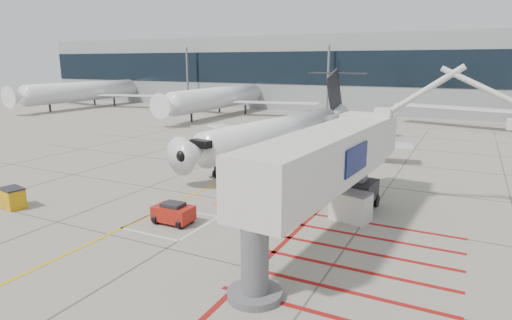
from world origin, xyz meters
The scene contains 13 objects.
ground_plane centered at (0.00, 0.00, 0.00)m, with size 260.00×260.00×0.00m, color #9C9786.
regional_jet centered at (-3.92, 15.77, 4.05)m, with size 24.52×30.92×8.10m, color white, non-canonical shape.
jet_bridge centered at (6.53, 0.39, 3.80)m, with size 9.01×19.01×7.60m, color silver, non-canonical shape.
pushback_tug centered at (-1.80, -1.04, 0.65)m, with size 2.24×1.40×1.31m, color #AB1A10, non-canonical shape.
spill_bin centered at (-12.59, -3.50, 0.67)m, with size 1.56×1.04×1.35m, color #CE920B, non-canonical shape.
baggage_cart centered at (1.60, 6.21, 0.55)m, with size 1.75×1.11×1.11m, color #57565B, non-canonical shape.
ground_power_unit centered at (7.21, 4.04, 0.88)m, with size 2.22×1.30×1.76m, color silver, non-canonical shape.
cone_nose centered at (-1.24, 2.90, 0.27)m, with size 0.38×0.38×0.53m, color #FF5D0D.
cone_side centered at (0.39, 5.00, 0.28)m, with size 0.41×0.41×0.56m, color #FC550D.
terminal_building centered at (10.00, 70.00, 7.00)m, with size 180.00×28.00×14.00m, color gray.
terminal_glass_band centered at (10.00, 55.95, 8.00)m, with size 180.00×0.10×6.00m, color black.
bg_aircraft_a centered at (-57.58, 46.00, 5.75)m, with size 34.52×38.35×11.51m, color silver, non-canonical shape.
bg_aircraft_b centered at (-25.90, 46.00, 5.47)m, with size 32.83×36.48×10.94m, color silver, non-canonical shape.
Camera 1 is at (12.96, -19.75, 9.14)m, focal length 30.00 mm.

